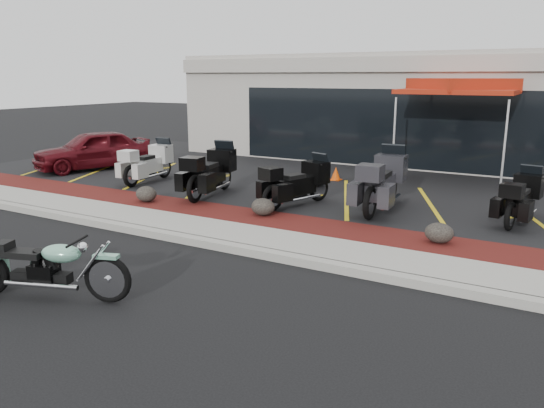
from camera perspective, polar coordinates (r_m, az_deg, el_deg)
The scene contains 18 objects.
ground at distance 9.13m, azimuth -5.27°, elevation -7.08°, with size 90.00×90.00×0.00m, color black.
curb at distance 9.81m, azimuth -2.28°, elevation -5.07°, with size 24.00×0.25×0.15m, color gray.
sidewalk at distance 10.38m, azimuth -0.24°, elevation -4.00°, with size 24.00×1.20×0.15m, color gray.
mulch_bed at distance 11.39m, azimuth 2.76°, elevation -2.39°, with size 24.00×1.20×0.16m, color #3A0E0D.
upper_lot at distance 16.27m, azimuth 11.39°, elevation 2.20°, with size 26.00×9.60×0.15m, color black.
dealership_building at distance 22.05m, azimuth 16.86°, elevation 9.88°, with size 18.00×8.16×4.00m.
boulder_left at distance 13.57m, azimuth -13.37°, elevation 1.06°, with size 0.55×0.46×0.39m, color black.
boulder_mid at distance 11.90m, azimuth -0.98°, elevation -0.31°, with size 0.55×0.46×0.39m, color black.
boulder_right at distance 10.44m, azimuth 17.53°, elevation -2.98°, with size 0.54×0.45×0.38m, color black.
hero_cruiser at distance 8.01m, azimuth -17.30°, elevation -7.01°, with size 2.72×0.69×0.96m, color #71B093, non-canonical shape.
touring_white at distance 16.66m, azimuth -11.57°, elevation 4.89°, with size 2.15×0.82×1.25m, color silver, non-canonical shape.
touring_black_front at distance 14.65m, azimuth -5.16°, elevation 4.19°, with size 2.36×0.90×1.37m, color black, non-canonical shape.
touring_black_mid at distance 13.28m, azimuth 5.09°, elevation 2.90°, with size 2.10×0.80×1.22m, color black, non-canonical shape.
touring_grey at distance 13.37m, azimuth 12.79°, elevation 3.20°, with size 2.51×0.96×1.46m, color #2C2C31, non-canonical shape.
touring_black_rear at distance 13.10m, azimuth 25.92°, elevation 1.30°, with size 2.00×0.77×1.17m, color black, non-canonical shape.
parked_car at distance 18.92m, azimuth -18.72°, elevation 5.55°, with size 1.54×3.82×1.30m, color #4C0A11.
traffic_cone at distance 16.14m, azimuth 6.88°, elevation 3.28°, with size 0.30×0.30×0.40m, color #D14306.
popup_canopy at distance 17.07m, azimuth 19.68°, elevation 11.69°, with size 3.68×3.68×3.00m.
Camera 1 is at (4.92, -6.99, 3.21)m, focal length 35.00 mm.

